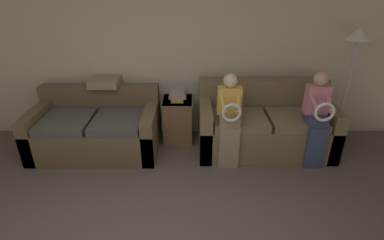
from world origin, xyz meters
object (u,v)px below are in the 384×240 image
(floor_lamp, at_px, (357,49))
(side_shelf, at_px, (179,119))
(couch_side, at_px, (98,129))
(child_left_seated, at_px, (230,117))
(throw_pillow, at_px, (106,82))
(couch_main, at_px, (265,126))
(child_right_seated, at_px, (318,116))
(book_stack, at_px, (179,95))

(floor_lamp, bearing_deg, side_shelf, 179.27)
(couch_side, xyz_separation_m, child_left_seated, (1.80, -0.34, 0.35))
(couch_side, relative_size, side_shelf, 2.64)
(throw_pillow, bearing_deg, side_shelf, -3.87)
(couch_main, height_order, floor_lamp, floor_lamp)
(couch_side, bearing_deg, child_right_seated, -6.75)
(couch_main, distance_m, child_right_seated, 0.74)
(book_stack, xyz_separation_m, floor_lamp, (2.36, -0.03, 0.67))
(child_left_seated, xyz_separation_m, child_right_seated, (1.09, 0.00, 0.02))
(couch_main, distance_m, book_stack, 1.30)
(child_right_seated, distance_m, side_shelf, 1.90)
(couch_main, xyz_separation_m, book_stack, (-1.22, 0.25, 0.38))
(child_left_seated, bearing_deg, couch_main, 33.96)
(side_shelf, distance_m, book_stack, 0.39)
(book_stack, bearing_deg, floor_lamp, -0.71)
(couch_main, height_order, throw_pillow, couch_main)
(child_left_seated, bearing_deg, floor_lamp, 19.05)
(book_stack, bearing_deg, couch_side, -166.54)
(floor_lamp, distance_m, throw_pillow, 3.43)
(couch_main, height_order, couch_side, couch_main)
(child_right_seated, distance_m, throw_pillow, 2.88)
(floor_lamp, bearing_deg, couch_side, -176.06)
(floor_lamp, bearing_deg, book_stack, 179.29)
(child_right_seated, bearing_deg, couch_side, 173.25)
(couch_main, relative_size, child_left_seated, 1.53)
(child_left_seated, distance_m, side_shelf, 0.97)
(couch_side, bearing_deg, couch_main, 0.58)
(side_shelf, bearing_deg, couch_main, -11.43)
(side_shelf, relative_size, floor_lamp, 0.39)
(child_right_seated, distance_m, book_stack, 1.87)
(book_stack, relative_size, throw_pillow, 0.66)
(child_left_seated, relative_size, throw_pillow, 2.94)
(couch_side, height_order, child_right_seated, child_right_seated)
(couch_side, distance_m, throw_pillow, 0.68)
(floor_lamp, bearing_deg, child_right_seated, -135.84)
(child_right_seated, relative_size, side_shelf, 1.89)
(couch_side, xyz_separation_m, floor_lamp, (3.49, 0.24, 1.07))
(couch_main, xyz_separation_m, throw_pillow, (-2.25, 0.32, 0.55))
(side_shelf, relative_size, book_stack, 2.42)
(couch_side, xyz_separation_m, book_stack, (1.13, 0.27, 0.41))
(couch_main, xyz_separation_m, couch_side, (-2.35, -0.02, -0.03))
(couch_side, height_order, throw_pillow, throw_pillow)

